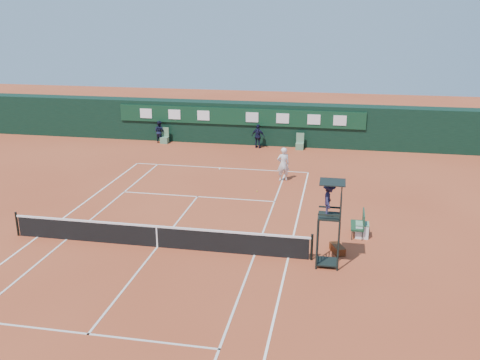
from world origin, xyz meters
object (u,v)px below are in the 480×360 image
at_px(umpire_chair, 330,206).
at_px(cooler, 362,230).
at_px(player_bench, 360,223).
at_px(player, 283,164).
at_px(tennis_net, 157,236).

xyz_separation_m(umpire_chair, cooler, (1.41, 3.01, -2.13)).
xyz_separation_m(umpire_chair, player_bench, (1.31, 3.18, -1.86)).
bearing_deg(player_bench, cooler, -59.81).
height_order(player_bench, player, player).
xyz_separation_m(umpire_chair, player, (-2.87, 10.41, -1.47)).
bearing_deg(player_bench, player, 120.05).
distance_m(tennis_net, cooler, 8.83).
distance_m(umpire_chair, cooler, 3.95).
bearing_deg(cooler, player, 120.05).
distance_m(tennis_net, player, 10.89).
xyz_separation_m(tennis_net, player_bench, (8.32, 2.83, 0.09)).
bearing_deg(player_bench, umpire_chair, -112.38).
distance_m(tennis_net, player_bench, 8.79).
relative_size(umpire_chair, player, 1.74).
bearing_deg(cooler, tennis_net, -162.46).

